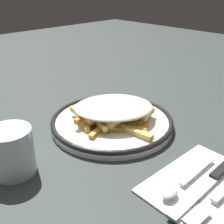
{
  "coord_description": "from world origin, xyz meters",
  "views": [
    {
      "loc": [
        -0.41,
        0.4,
        0.32
      ],
      "look_at": [
        0.0,
        0.0,
        0.04
      ],
      "focal_mm": 44.34,
      "sensor_mm": 36.0,
      "label": 1
    }
  ],
  "objects_px": {
    "napkin": "(207,186)",
    "fork": "(220,195)",
    "spoon": "(181,184)",
    "plate": "(112,121)",
    "water_glass": "(12,152)",
    "knife": "(213,177)",
    "fries_heap": "(114,110)"
  },
  "relations": [
    {
      "from": "water_glass",
      "to": "fork",
      "type": "bearing_deg",
      "value": -145.81
    },
    {
      "from": "plate",
      "to": "fries_heap",
      "type": "distance_m",
      "value": 0.03
    },
    {
      "from": "fries_heap",
      "to": "napkin",
      "type": "height_order",
      "value": "fries_heap"
    },
    {
      "from": "napkin",
      "to": "fork",
      "type": "relative_size",
      "value": 1.13
    },
    {
      "from": "napkin",
      "to": "fork",
      "type": "xyz_separation_m",
      "value": [
        -0.03,
        0.01,
        0.01
      ]
    },
    {
      "from": "spoon",
      "to": "water_glass",
      "type": "height_order",
      "value": "water_glass"
    },
    {
      "from": "plate",
      "to": "water_glass",
      "type": "bearing_deg",
      "value": 90.43
    },
    {
      "from": "napkin",
      "to": "water_glass",
      "type": "distance_m",
      "value": 0.34
    },
    {
      "from": "fries_heap",
      "to": "knife",
      "type": "distance_m",
      "value": 0.26
    },
    {
      "from": "fries_heap",
      "to": "water_glass",
      "type": "distance_m",
      "value": 0.25
    },
    {
      "from": "spoon",
      "to": "water_glass",
      "type": "bearing_deg",
      "value": 36.62
    },
    {
      "from": "napkin",
      "to": "knife",
      "type": "xyz_separation_m",
      "value": [
        0.0,
        -0.02,
        0.01
      ]
    },
    {
      "from": "plate",
      "to": "fork",
      "type": "bearing_deg",
      "value": 170.75
    },
    {
      "from": "napkin",
      "to": "fork",
      "type": "height_order",
      "value": "fork"
    },
    {
      "from": "plate",
      "to": "fries_heap",
      "type": "bearing_deg",
      "value": -149.13
    },
    {
      "from": "fries_heap",
      "to": "spoon",
      "type": "relative_size",
      "value": 1.56
    },
    {
      "from": "plate",
      "to": "water_glass",
      "type": "relative_size",
      "value": 3.32
    },
    {
      "from": "plate",
      "to": "fork",
      "type": "relative_size",
      "value": 1.61
    },
    {
      "from": "fries_heap",
      "to": "water_glass",
      "type": "bearing_deg",
      "value": 89.71
    },
    {
      "from": "fries_heap",
      "to": "water_glass",
      "type": "relative_size",
      "value": 2.77
    },
    {
      "from": "knife",
      "to": "water_glass",
      "type": "height_order",
      "value": "water_glass"
    },
    {
      "from": "fork",
      "to": "knife",
      "type": "relative_size",
      "value": 0.84
    },
    {
      "from": "spoon",
      "to": "fork",
      "type": "bearing_deg",
      "value": -157.7
    },
    {
      "from": "plate",
      "to": "knife",
      "type": "bearing_deg",
      "value": 176.47
    },
    {
      "from": "fork",
      "to": "spoon",
      "type": "bearing_deg",
      "value": 22.3
    },
    {
      "from": "spoon",
      "to": "knife",
      "type": "bearing_deg",
      "value": -117.42
    },
    {
      "from": "knife",
      "to": "water_glass",
      "type": "relative_size",
      "value": 2.46
    },
    {
      "from": "plate",
      "to": "knife",
      "type": "height_order",
      "value": "plate"
    },
    {
      "from": "plate",
      "to": "fries_heap",
      "type": "height_order",
      "value": "fries_heap"
    },
    {
      "from": "fork",
      "to": "knife",
      "type": "height_order",
      "value": "knife"
    },
    {
      "from": "fries_heap",
      "to": "fork",
      "type": "distance_m",
      "value": 0.29
    },
    {
      "from": "fries_heap",
      "to": "napkin",
      "type": "distance_m",
      "value": 0.27
    }
  ]
}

